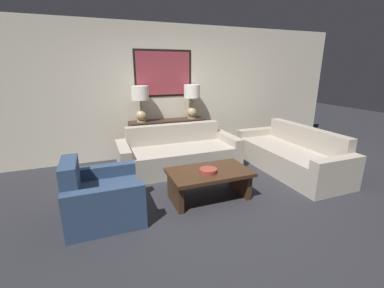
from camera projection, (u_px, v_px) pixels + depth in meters
ground_plane at (210, 202)px, 3.58m from camera, size 20.00×20.00×0.00m
back_wall at (163, 92)px, 5.32m from camera, size 8.34×0.12×2.65m
console_table at (168, 139)px, 5.34m from camera, size 1.54×0.38×0.78m
table_lamp_left at (140, 99)px, 4.92m from camera, size 0.33×0.33×0.69m
table_lamp_right at (192, 97)px, 5.29m from camera, size 0.33×0.33×0.69m
couch_by_back_wall at (179, 154)px, 4.74m from camera, size 2.17×0.90×0.78m
couch_by_side at (290, 156)px, 4.67m from camera, size 0.90×2.17×0.78m
coffee_table at (209, 178)px, 3.62m from camera, size 1.14×0.67×0.43m
decorative_bowl at (208, 171)px, 3.51m from camera, size 0.24×0.24×0.06m
armchair_near_back_wall at (101, 198)px, 3.15m from camera, size 0.88×0.86×0.79m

